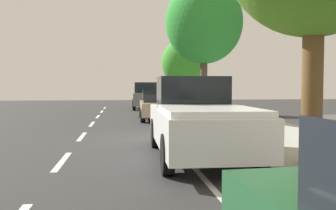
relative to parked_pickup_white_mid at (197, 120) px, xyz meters
name	(u,v)px	position (x,y,z in m)	size (l,w,h in m)	color
ground	(163,138)	(-0.45, 3.41, -0.90)	(68.62, 68.62, 0.00)	#2E2E2E
sidewalk	(271,134)	(3.26, 3.41, -0.84)	(4.01, 42.89, 0.13)	#A5A79D
curb_edge	(211,135)	(1.17, 3.41, -0.84)	(0.16, 42.89, 0.13)	gray
lane_stripe_centre	(74,146)	(-3.14, 1.96, -0.90)	(0.14, 40.00, 0.01)	white
lane_stripe_bike_edge	(168,138)	(-0.30, 3.41, -0.90)	(0.12, 42.89, 0.01)	white
parked_pickup_white_mid	(197,120)	(0.00, 0.00, 0.00)	(2.11, 5.34, 1.95)	white
parked_sedan_tan_far	(158,105)	(0.03, 10.06, -0.15)	(1.93, 4.45, 1.52)	tan
parked_suv_grey_farthest	(146,95)	(-0.02, 19.04, 0.13)	(2.05, 4.74, 1.99)	slate
bicycle_at_curb	(187,120)	(0.71, 5.50, -0.52)	(1.63, 0.75, 0.77)	black
cyclist_with_backpack	(195,102)	(0.93, 5.04, 0.21)	(0.52, 0.56, 1.81)	#C6B284
street_tree_mid_block	(204,23)	(2.02, 8.36, 3.76)	(3.59, 3.59, 6.47)	#483F30
street_tree_far_end	(183,63)	(2.02, 14.41, 2.27)	(2.65, 2.65, 4.51)	#49342F
pedestrian_on_phone	(212,97)	(3.44, 12.60, 0.16)	(0.34, 0.59, 1.64)	black
fire_hydrant	(234,124)	(1.60, 2.26, -0.35)	(0.22, 0.22, 0.84)	red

